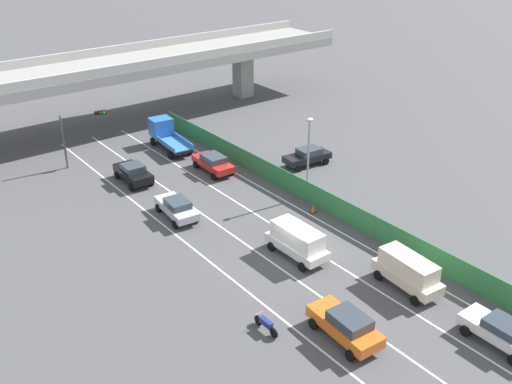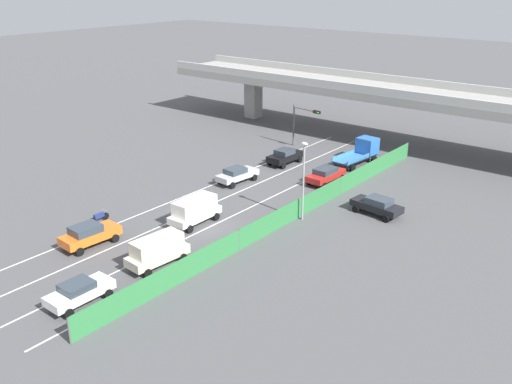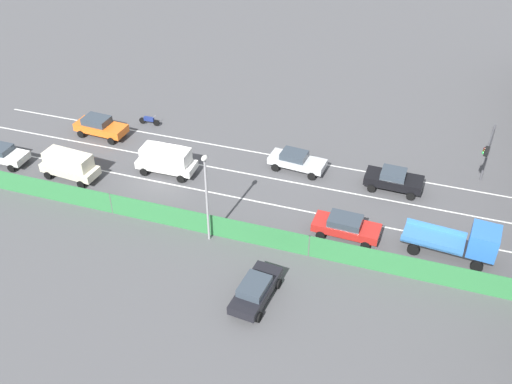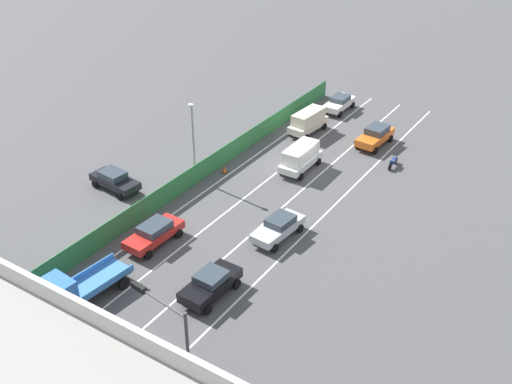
{
  "view_description": "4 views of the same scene",
  "coord_description": "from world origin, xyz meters",
  "px_view_note": "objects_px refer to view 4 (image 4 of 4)",
  "views": [
    {
      "loc": [
        -22.13,
        -24.56,
        21.26
      ],
      "look_at": [
        2.87,
        7.99,
        0.88
      ],
      "focal_mm": 40.81,
      "sensor_mm": 36.0,
      "label": 1
    },
    {
      "loc": [
        30.75,
        -30.3,
        19.37
      ],
      "look_at": [
        1.13,
        6.92,
        0.91
      ],
      "focal_mm": 40.0,
      "sensor_mm": 36.0,
      "label": 2
    },
    {
      "loc": [
        35.1,
        18.97,
        26.71
      ],
      "look_at": [
        2.88,
        8.31,
        1.84
      ],
      "focal_mm": 41.99,
      "sensor_mm": 36.0,
      "label": 3
    },
    {
      "loc": [
        -21.59,
        40.65,
        25.07
      ],
      "look_at": [
        -0.85,
        8.58,
        2.38
      ],
      "focal_mm": 43.26,
      "sensor_mm": 36.0,
      "label": 4
    }
  ],
  "objects_px": {
    "car_sedan_black": "(211,283)",
    "traffic_cone": "(225,169)",
    "car_hatchback_white": "(339,103)",
    "street_lamp": "(193,134)",
    "car_van_white": "(301,157)",
    "car_sedan_red": "(154,233)",
    "car_van_cream": "(308,121)",
    "traffic_light": "(166,320)",
    "flatbed_truck_blue": "(70,291)",
    "parked_sedan_dark": "(114,180)",
    "motorcycle": "(393,162)",
    "car_sedan_silver": "(279,227)",
    "car_taxi_orange": "(375,135)"
  },
  "relations": [
    {
      "from": "car_sedan_black",
      "to": "street_lamp",
      "type": "relative_size",
      "value": 0.65
    },
    {
      "from": "car_van_white",
      "to": "parked_sedan_dark",
      "type": "bearing_deg",
      "value": 45.3
    },
    {
      "from": "car_van_white",
      "to": "car_sedan_black",
      "type": "height_order",
      "value": "car_van_white"
    },
    {
      "from": "car_sedan_black",
      "to": "car_hatchback_white",
      "type": "bearing_deg",
      "value": -78.43
    },
    {
      "from": "motorcycle",
      "to": "traffic_cone",
      "type": "distance_m",
      "value": 14.37
    },
    {
      "from": "car_hatchback_white",
      "to": "street_lamp",
      "type": "height_order",
      "value": "street_lamp"
    },
    {
      "from": "car_van_white",
      "to": "car_sedan_silver",
      "type": "xyz_separation_m",
      "value": [
        -3.61,
        9.56,
        -0.38
      ]
    },
    {
      "from": "car_van_cream",
      "to": "flatbed_truck_blue",
      "type": "relative_size",
      "value": 0.77
    },
    {
      "from": "car_van_cream",
      "to": "street_lamp",
      "type": "bearing_deg",
      "value": 75.14
    },
    {
      "from": "traffic_light",
      "to": "traffic_cone",
      "type": "height_order",
      "value": "traffic_light"
    },
    {
      "from": "car_sedan_silver",
      "to": "flatbed_truck_blue",
      "type": "distance_m",
      "value": 14.71
    },
    {
      "from": "car_van_white",
      "to": "car_sedan_silver",
      "type": "height_order",
      "value": "car_van_white"
    },
    {
      "from": "car_hatchback_white",
      "to": "car_van_cream",
      "type": "bearing_deg",
      "value": 88.99
    },
    {
      "from": "car_sedan_red",
      "to": "car_hatchback_white",
      "type": "height_order",
      "value": "car_sedan_red"
    },
    {
      "from": "car_hatchback_white",
      "to": "car_van_white",
      "type": "bearing_deg",
      "value": 102.3
    },
    {
      "from": "car_sedan_silver",
      "to": "motorcycle",
      "type": "height_order",
      "value": "car_sedan_silver"
    },
    {
      "from": "car_van_white",
      "to": "street_lamp",
      "type": "height_order",
      "value": "street_lamp"
    },
    {
      "from": "car_van_white",
      "to": "street_lamp",
      "type": "bearing_deg",
      "value": 43.74
    },
    {
      "from": "car_sedan_red",
      "to": "car_van_white",
      "type": "height_order",
      "value": "car_van_white"
    },
    {
      "from": "car_van_cream",
      "to": "street_lamp",
      "type": "xyz_separation_m",
      "value": [
        3.43,
        12.94,
        2.87
      ]
    },
    {
      "from": "car_sedan_red",
      "to": "parked_sedan_dark",
      "type": "height_order",
      "value": "same"
    },
    {
      "from": "car_hatchback_white",
      "to": "car_taxi_orange",
      "type": "xyz_separation_m",
      "value": [
        -6.26,
        5.33,
        0.09
      ]
    },
    {
      "from": "flatbed_truck_blue",
      "to": "car_van_cream",
      "type": "bearing_deg",
      "value": -89.86
    },
    {
      "from": "traffic_light",
      "to": "street_lamp",
      "type": "relative_size",
      "value": 0.73
    },
    {
      "from": "car_sedan_silver",
      "to": "parked_sedan_dark",
      "type": "distance_m",
      "value": 14.49
    },
    {
      "from": "car_van_white",
      "to": "traffic_cone",
      "type": "relative_size",
      "value": 6.64
    },
    {
      "from": "traffic_light",
      "to": "car_van_cream",
      "type": "bearing_deg",
      "value": -74.79
    },
    {
      "from": "traffic_light",
      "to": "flatbed_truck_blue",
      "type": "bearing_deg",
      "value": -4.22
    },
    {
      "from": "parked_sedan_dark",
      "to": "street_lamp",
      "type": "xyz_separation_m",
      "value": [
        -4.39,
        -4.78,
        3.22
      ]
    },
    {
      "from": "car_hatchback_white",
      "to": "flatbed_truck_blue",
      "type": "height_order",
      "value": "flatbed_truck_blue"
    },
    {
      "from": "car_van_cream",
      "to": "car_sedan_black",
      "type": "bearing_deg",
      "value": 104.79
    },
    {
      "from": "traffic_light",
      "to": "car_van_white",
      "type": "bearing_deg",
      "value": -77.43
    },
    {
      "from": "car_sedan_red",
      "to": "car_van_cream",
      "type": "xyz_separation_m",
      "value": [
        -0.24,
        -21.68,
        0.35
      ]
    },
    {
      "from": "motorcycle",
      "to": "traffic_cone",
      "type": "relative_size",
      "value": 2.79
    },
    {
      "from": "car_sedan_black",
      "to": "traffic_cone",
      "type": "bearing_deg",
      "value": -57.66
    },
    {
      "from": "street_lamp",
      "to": "car_van_white",
      "type": "bearing_deg",
      "value": -136.26
    },
    {
      "from": "car_van_cream",
      "to": "motorcycle",
      "type": "bearing_deg",
      "value": 167.69
    },
    {
      "from": "car_sedan_silver",
      "to": "car_sedan_black",
      "type": "distance_m",
      "value": 7.64
    },
    {
      "from": "traffic_light",
      "to": "traffic_cone",
      "type": "relative_size",
      "value": 7.03
    },
    {
      "from": "traffic_light",
      "to": "car_taxi_orange",
      "type": "bearing_deg",
      "value": -86.66
    },
    {
      "from": "car_sedan_red",
      "to": "flatbed_truck_blue",
      "type": "height_order",
      "value": "flatbed_truck_blue"
    },
    {
      "from": "traffic_light",
      "to": "traffic_cone",
      "type": "distance_m",
      "value": 22.22
    },
    {
      "from": "flatbed_truck_blue",
      "to": "street_lamp",
      "type": "bearing_deg",
      "value": -78.05
    },
    {
      "from": "street_lamp",
      "to": "car_sedan_silver",
      "type": "bearing_deg",
      "value": 161.22
    },
    {
      "from": "car_hatchback_white",
      "to": "flatbed_truck_blue",
      "type": "distance_m",
      "value": 35.92
    },
    {
      "from": "car_sedan_red",
      "to": "car_sedan_silver",
      "type": "xyz_separation_m",
      "value": [
        -6.84,
        -5.33,
        -0.02
      ]
    },
    {
      "from": "car_sedan_black",
      "to": "traffic_light",
      "type": "height_order",
      "value": "traffic_light"
    },
    {
      "from": "car_van_white",
      "to": "car_hatchback_white",
      "type": "bearing_deg",
      "value": -77.7
    },
    {
      "from": "traffic_light",
      "to": "street_lamp",
      "type": "distance_m",
      "value": 20.75
    },
    {
      "from": "car_van_white",
      "to": "parked_sedan_dark",
      "type": "xyz_separation_m",
      "value": [
        10.81,
        10.93,
        -0.36
      ]
    }
  ]
}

